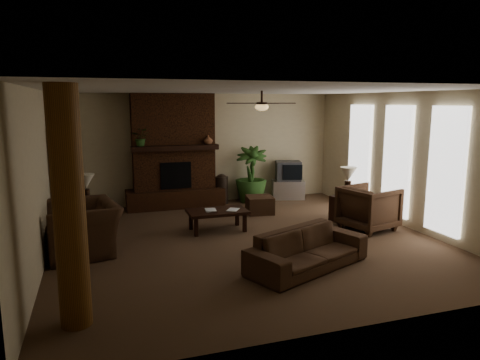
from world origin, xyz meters
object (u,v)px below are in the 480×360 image
object	(u,v)px
log_column	(69,209)
armchair_right	(369,206)
floor_plant	(251,187)
lamp_right	(348,176)
side_table_left	(88,220)
floor_vase	(222,187)
coffee_table	(217,213)
lamp_left	(86,184)
tv_stand	(288,189)
ottoman	(260,205)
side_table_right	(345,209)
sofa	(308,243)
armchair_left	(80,220)

from	to	relation	value
log_column	armchair_right	bearing A→B (deg)	22.73
floor_plant	lamp_right	world-z (taller)	lamp_right
floor_plant	side_table_left	xyz separation A→B (m)	(-4.04, -1.62, -0.13)
floor_vase	side_table_left	xyz separation A→B (m)	(-3.26, -1.69, -0.16)
floor_plant	lamp_right	size ratio (longest dim) A/B	2.24
coffee_table	lamp_left	world-z (taller)	lamp_left
tv_stand	armchair_right	bearing A→B (deg)	-67.17
ottoman	side_table_right	world-z (taller)	side_table_right
sofa	lamp_right	size ratio (longest dim) A/B	3.22
armchair_right	ottoman	size ratio (longest dim) A/B	1.65
lamp_left	lamp_right	size ratio (longest dim) A/B	1.00
ottoman	side_table_right	size ratio (longest dim) A/B	1.09
side_table_right	lamp_right	bearing A→B (deg)	-33.16
floor_plant	side_table_left	world-z (taller)	floor_plant
log_column	lamp_right	size ratio (longest dim) A/B	4.31
floor_plant	lamp_left	size ratio (longest dim) A/B	2.24
floor_vase	lamp_right	bearing A→B (deg)	-49.33
armchair_right	side_table_right	xyz separation A→B (m)	(-0.10, 0.73, -0.22)
sofa	lamp_right	distance (m)	3.14
ottoman	side_table_right	distance (m)	1.98
log_column	side_table_left	bearing A→B (deg)	88.62
floor_plant	lamp_right	bearing A→B (deg)	-60.55
ottoman	floor_plant	distance (m)	1.22
sofa	ottoman	world-z (taller)	sofa
tv_stand	armchair_left	bearing A→B (deg)	-134.33
armchair_right	lamp_left	distance (m)	5.70
side_table_right	sofa	bearing A→B (deg)	-132.10
log_column	sofa	bearing A→B (deg)	12.88
log_column	lamp_left	world-z (taller)	log_column
log_column	tv_stand	world-z (taller)	log_column
log_column	armchair_right	size ratio (longest dim) A/B	2.82
coffee_table	lamp_right	world-z (taller)	lamp_right
floor_plant	lamp_left	distance (m)	4.40
lamp_right	side_table_left	bearing A→B (deg)	171.40
tv_stand	coffee_table	bearing A→B (deg)	-121.58
side_table_left	tv_stand	bearing A→B (deg)	18.24
armchair_right	side_table_right	distance (m)	0.77
coffee_table	tv_stand	xyz separation A→B (m)	(2.63, 2.35, -0.12)
armchair_left	floor_plant	size ratio (longest dim) A/B	0.93
log_column	floor_vase	size ratio (longest dim) A/B	3.64
armchair_left	armchair_right	size ratio (longest dim) A/B	1.36
side_table_left	side_table_right	world-z (taller)	same
ottoman	floor_vase	world-z (taller)	floor_vase
log_column	ottoman	world-z (taller)	log_column
log_column	lamp_right	distance (m)	6.30
sofa	side_table_right	distance (m)	3.08
armchair_left	armchair_right	xyz separation A→B (m)	(5.57, -0.32, -0.10)
coffee_table	side_table_left	world-z (taller)	side_table_left
sofa	floor_vase	bearing A→B (deg)	67.92
log_column	floor_plant	size ratio (longest dim) A/B	1.93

